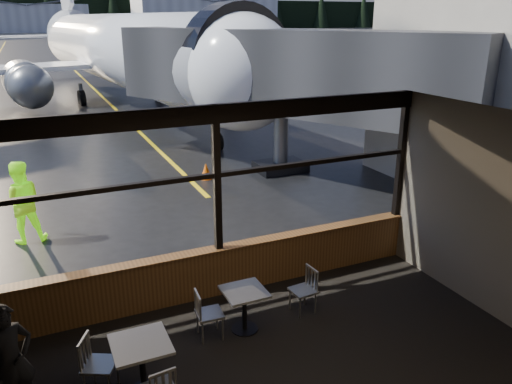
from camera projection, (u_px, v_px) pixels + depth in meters
ground_plane at (35, 40)px, 112.54m from camera, size 520.00×520.00×0.00m
ceiling at (306, 145)px, 5.52m from camera, size 8.00×6.00×0.04m
window_sill at (219, 271)px, 9.11m from camera, size 8.00×0.28×0.90m
window_header at (215, 114)px, 8.15m from camera, size 8.00×0.18×0.30m
mullion_centre at (217, 180)px, 8.54m from camera, size 0.12×0.12×2.60m
mullion_right at (401, 156)px, 10.06m from camera, size 0.12×0.12×2.60m
window_transom at (217, 175)px, 8.50m from camera, size 8.00×0.10×0.08m
airliner at (119, 2)px, 27.63m from camera, size 34.29×39.84×11.32m
jet_bridge at (268, 101)px, 14.55m from camera, size 9.54×11.66×5.09m
cafe_table_near at (245, 310)px, 8.05m from camera, size 0.67×0.67×0.73m
cafe_table_mid at (143, 369)px, 6.65m from camera, size 0.75×0.75×0.82m
chair_near_e at (303, 291)px, 8.54m from camera, size 0.49×0.49×0.82m
chair_near_w at (210, 314)px, 7.85m from camera, size 0.49×0.49×0.84m
chair_mid_w at (100, 365)px, 6.68m from camera, size 0.64×0.64×0.86m
passenger at (11, 363)px, 6.16m from camera, size 0.70×0.63×1.61m
ground_crew at (21, 202)px, 11.11m from camera, size 0.96×0.78×1.89m
cone_nose at (206, 171)px, 15.70m from camera, size 0.37×0.37×0.51m
hangar_mid at (28, 17)px, 166.82m from camera, size 38.00×15.00×10.00m
hangar_right at (205, 14)px, 183.68m from camera, size 50.00×20.00×12.00m
treeline at (26, 14)px, 188.00m from camera, size 360.00×3.00×12.00m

